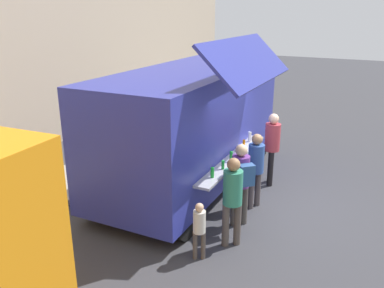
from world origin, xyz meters
The scene contains 8 objects.
ground_plane centered at (0.00, 0.00, 0.00)m, with size 60.00×60.00×0.00m, color #38383D.
food_truck_main centered at (0.43, 1.97, 1.55)m, with size 6.27×3.23×3.59m.
trash_bin centered at (4.57, 4.29, 0.49)m, with size 0.60×0.60×0.97m, color #2B5F35.
customer_front_ordering centered at (-0.17, 0.17, 0.99)m, with size 0.54×0.38×1.67m.
customer_mid_with_backpack centered at (-1.05, 0.16, 1.04)m, with size 0.53×0.53×1.70m.
customer_rear_waiting centered at (-1.79, 0.05, 1.02)m, with size 0.35×0.35×1.71m.
customer_extra_browsing centered at (1.19, 0.22, 1.07)m, with size 0.37×0.37×1.79m.
child_near_queue centered at (-2.44, 0.38, 0.64)m, with size 0.22×0.22×1.07m.
Camera 1 is at (-7.78, -2.24, 4.12)m, focal length 37.22 mm.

